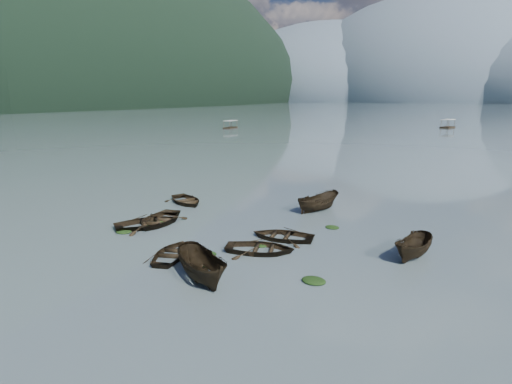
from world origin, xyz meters
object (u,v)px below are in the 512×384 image
at_px(rowboat_0, 159,223).
at_px(pontoon_left, 231,128).
at_px(pontoon_centre, 447,128).
at_px(rowboat_3, 173,256).

relative_size(rowboat_0, pontoon_left, 0.81).
relative_size(pontoon_left, pontoon_centre, 0.90).
distance_m(rowboat_0, rowboat_3, 7.00).
distance_m(rowboat_3, pontoon_centre, 121.71).
height_order(rowboat_3, pontoon_centre, pontoon_centre).
bearing_deg(pontoon_centre, pontoon_left, -136.25).
bearing_deg(rowboat_3, rowboat_0, -59.91).
height_order(rowboat_0, pontoon_centre, pontoon_centre).
height_order(rowboat_0, rowboat_3, rowboat_0).
xyz_separation_m(rowboat_0, pontoon_left, (-43.38, 84.53, 0.00)).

